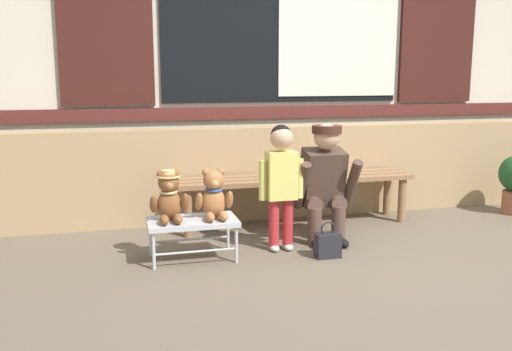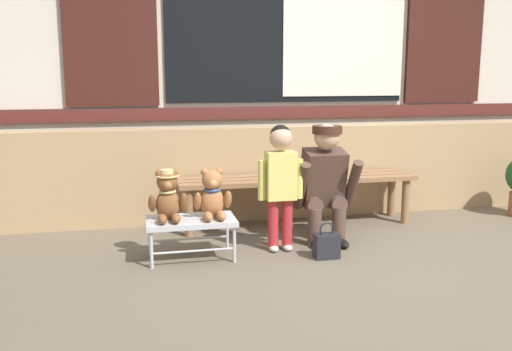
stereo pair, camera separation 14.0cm
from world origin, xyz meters
name	(u,v)px [view 2 (the right image)]	position (x,y,z in m)	size (l,w,h in m)	color
ground_plane	(356,263)	(0.00, 0.00, 0.00)	(60.00, 60.00, 0.00)	brown
brick_low_wall	(299,171)	(0.00, 1.43, 0.42)	(7.32, 0.25, 0.85)	tan
shop_facade	(286,31)	(0.00, 1.94, 1.74)	(7.47, 0.26, 3.46)	beige
wooden_bench_long	(297,184)	(-0.12, 1.06, 0.37)	(2.10, 0.40, 0.44)	#8E6642
small_display_bench	(191,223)	(-1.13, 0.36, 0.27)	(0.64, 0.36, 0.30)	#BCBCC1
teddy_bear_with_hat	(168,196)	(-1.29, 0.36, 0.47)	(0.28, 0.27, 0.36)	brown
teddy_bear_plain	(213,195)	(-0.97, 0.36, 0.46)	(0.28, 0.26, 0.36)	#A86B3D
child_standing	(281,174)	(-0.45, 0.41, 0.59)	(0.35, 0.18, 0.96)	#B7282D
adult_crouching	(325,183)	(-0.05, 0.55, 0.48)	(0.50, 0.49, 0.95)	brown
handbag_on_ground	(327,245)	(-0.17, 0.16, 0.10)	(0.18, 0.11, 0.27)	#232328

